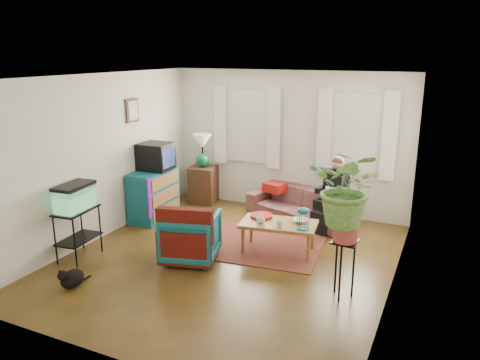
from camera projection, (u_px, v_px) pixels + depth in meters
The scene contains 31 objects.
floor at pixel (228, 260), 6.79m from camera, with size 4.50×5.00×0.01m, color #4F2B14.
ceiling at pixel (227, 77), 6.09m from camera, with size 4.50×5.00×0.01m, color white.
wall_back at pixel (288, 142), 8.62m from camera, with size 4.50×0.01×2.60m, color silver.
wall_front at pixel (106, 236), 4.25m from camera, with size 4.50×0.01×2.60m, color silver.
wall_left at pixel (100, 158), 7.35m from camera, with size 0.01×5.00×2.60m, color silver.
wall_right at pixel (398, 193), 5.52m from camera, with size 0.01×5.00×2.60m, color silver.
window_left at pixel (248, 126), 8.86m from camera, with size 1.08×0.04×1.38m, color white.
window_right at pixel (357, 134), 8.03m from camera, with size 1.08×0.04×1.38m, color white.
curtains_left at pixel (246, 127), 8.79m from camera, with size 1.36×0.06×1.50m, color white.
curtains_right at pixel (356, 134), 7.96m from camera, with size 1.36×0.06×1.50m, color white.
picture_frame at pixel (133, 111), 7.91m from camera, with size 0.04×0.32×0.40m, color #3D2616.
area_rug at pixel (257, 243), 7.34m from camera, with size 2.00×1.60×0.01m, color brown.
sofa at pixel (299, 199), 8.32m from camera, with size 1.90×0.75×0.74m, color brown.
seated_person at pixel (333, 197), 7.82m from camera, with size 0.47×0.58×1.13m, color black, non-canonical shape.
side_table at pixel (203, 184), 9.29m from camera, with size 0.50×0.50×0.72m, color #3F2D17.
table_lamp at pixel (203, 151), 9.11m from camera, with size 0.37×0.37×0.66m, color white, non-canonical shape.
dresser at pixel (154, 194), 8.36m from camera, with size 0.49×0.99×0.89m, color #11526B.
crt_tv at pixel (156, 156), 8.26m from camera, with size 0.54×0.49×0.47m, color black.
aquarium_stand at pixel (78, 234), 6.76m from camera, with size 0.37×0.66×0.74m, color black.
aquarium at pixel (75, 197), 6.61m from camera, with size 0.33×0.60×0.39m, color #7FD899.
black_cat at pixel (72, 277), 5.95m from camera, with size 0.23×0.36×0.30m, color black.
armchair at pixel (191, 234), 6.70m from camera, with size 0.76×0.71×0.78m, color #115D6B.
serape_throw at pixel (185, 231), 6.37m from camera, with size 0.78×0.18×0.64m, color #9E0A0A.
coffee_table at pixel (278, 237), 7.01m from camera, with size 1.12×0.61×0.46m, color brown.
cup_a at pixel (261, 220), 6.91m from camera, with size 0.13×0.13×0.10m, color white.
cup_b at pixel (280, 224), 6.75m from camera, with size 0.10×0.10×0.10m, color beige.
bowl at pixel (300, 221), 6.95m from camera, with size 0.22×0.22×0.05m, color white.
snack_tray at pixel (261, 216), 7.17m from camera, with size 0.35×0.35×0.04m, color #B21414.
birdcage at pixel (303, 218), 6.66m from camera, with size 0.18×0.18×0.32m, color #115B6B, non-canonical shape.
plant_stand at pixel (343, 269), 5.67m from camera, with size 0.31×0.31×0.74m, color black.
potted_plant at pixel (348, 200), 5.43m from camera, with size 0.84×0.73×0.94m, color #599947.
Camera 1 is at (2.78, -5.58, 2.93)m, focal length 35.00 mm.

